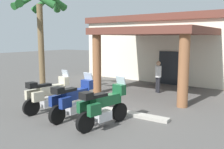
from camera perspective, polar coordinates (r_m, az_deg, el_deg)
ground_plane at (r=9.40m, az=-2.43°, el=-9.70°), size 80.00×80.00×0.00m
motel_building at (r=18.63m, az=17.30°, el=6.06°), size 14.54×11.82×4.48m
motorcycle_cream at (r=10.15m, az=-14.59°, el=-4.50°), size 0.86×2.20×1.61m
motorcycle_blue at (r=9.10m, az=-9.10°, el=-5.83°), size 0.72×2.21×1.61m
motorcycle_green at (r=8.17m, az=-2.12°, el=-7.37°), size 0.92×2.19×1.61m
pedestrian at (r=13.43m, az=10.64°, el=0.00°), size 0.45×0.34×1.71m
palm_tree_roadside at (r=12.76m, az=-16.31°, el=14.04°), size 2.71×2.76×5.56m
curb_strip at (r=10.36m, az=-3.51°, el=-7.62°), size 6.23×0.36×0.12m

